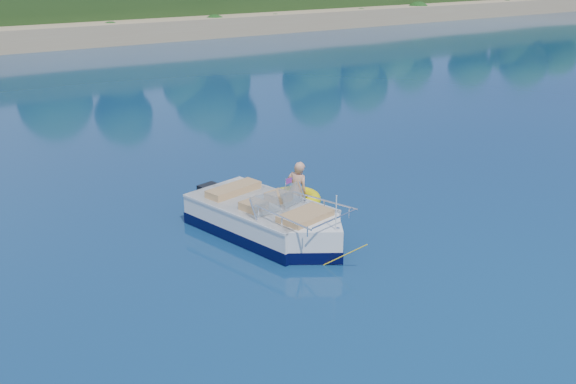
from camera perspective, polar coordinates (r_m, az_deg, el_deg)
name	(u,v)px	position (r m, az deg, el deg)	size (l,w,h in m)	color
ground	(311,230)	(15.22, 2.08, -3.36)	(160.00, 160.00, 0.00)	#091B40
motorboat	(270,222)	(14.77, -1.60, -2.72)	(2.54, 5.03, 1.70)	white
tow_tube	(295,199)	(16.82, 0.61, -0.64)	(1.52, 1.52, 0.36)	#FAE300
boy	(296,202)	(16.88, 0.68, -0.90)	(0.59, 0.39, 1.62)	tan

